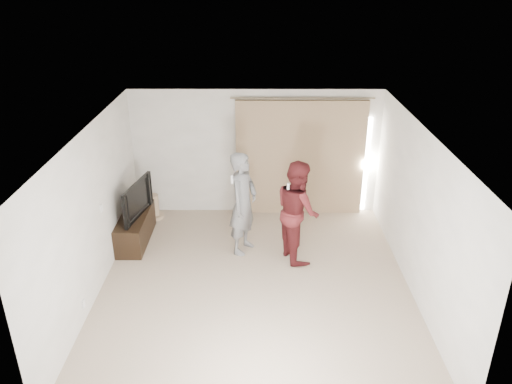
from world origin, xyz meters
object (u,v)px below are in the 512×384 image
person_man (243,203)px  person_woman (298,211)px  tv (132,199)px  tv_console (135,228)px

person_man → person_woman: size_ratio=1.04×
tv → person_man: (2.05, -0.32, 0.07)m
person_man → person_woman: (0.94, -0.21, -0.03)m
tv_console → person_woman: (2.99, -0.54, 0.64)m
person_woman → tv_console: bearing=169.8°
tv_console → tv: size_ratio=1.22×
person_woman → person_man: bearing=167.3°
tv_console → person_man: bearing=-9.0°
tv → person_woman: (2.99, -0.54, 0.04)m
tv_console → person_woman: bearing=-10.2°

